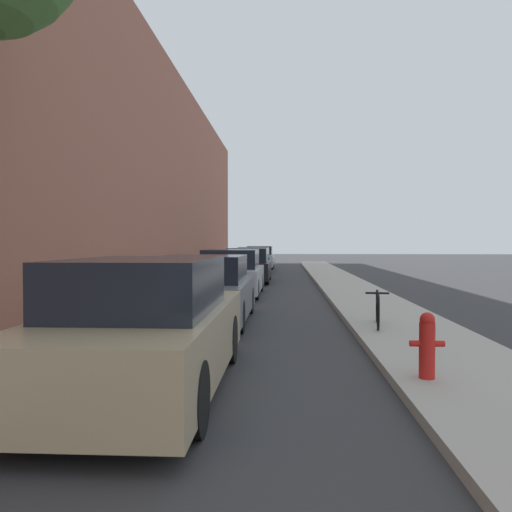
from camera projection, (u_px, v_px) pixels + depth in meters
ground_plane at (262, 297)px, 15.58m from camera, size 120.00×120.00×0.00m
sidewalk_left at (166, 295)px, 15.74m from camera, size 2.00×52.00×0.12m
sidewalk_right at (360, 296)px, 15.42m from camera, size 2.00×52.00×0.12m
building_facade_left at (122, 149)px, 15.71m from camera, size 0.70×52.00×8.96m
parked_car_champagne at (147, 329)px, 5.70m from camera, size 1.69×4.37×1.46m
parked_car_grey at (205, 291)px, 10.67m from camera, size 1.83×4.21×1.37m
parked_car_silver at (232, 274)px, 16.18m from camera, size 1.82×4.34×1.42m
parked_car_black at (249, 266)px, 21.63m from camera, size 1.78×4.62×1.41m
parked_car_teal at (254, 261)px, 27.47m from camera, size 1.75×4.07×1.40m
parked_car_white at (260, 258)px, 33.00m from camera, size 1.73×4.66×1.42m
fire_hydrant at (427, 344)px, 5.79m from camera, size 0.38×0.18×0.74m
bicycle at (378, 308)px, 9.44m from camera, size 0.44×1.52×0.63m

